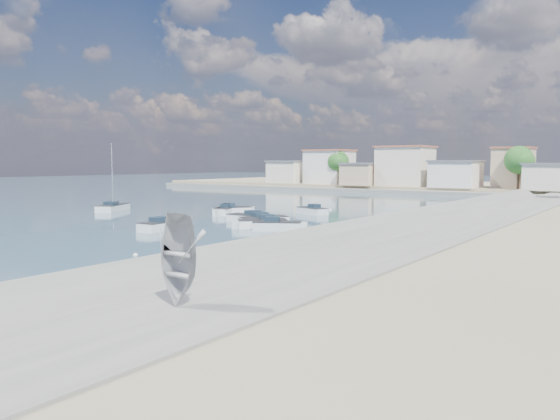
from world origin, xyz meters
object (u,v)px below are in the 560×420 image
object	(u,v)px
motorboat_c	(247,218)
overturned_dinghy	(178,298)
motorboat_a	(165,226)
motorboat_d	(260,224)
motorboat_f	(311,211)
motorboat_g	(224,211)
motorboat_b	(266,221)
motorboat_e	(234,210)
sailboat	(114,207)
motorboat_h	(280,226)

from	to	relation	value
motorboat_c	overturned_dinghy	bearing A→B (deg)	-54.11
motorboat_a	motorboat_d	xyz separation A→B (m)	(6.38, 6.34, -0.00)
motorboat_f	motorboat_g	world-z (taller)	same
motorboat_a	motorboat_b	distance (m)	10.42
motorboat_a	motorboat_e	distance (m)	17.16
motorboat_a	sailboat	world-z (taller)	sailboat
motorboat_d	motorboat_g	xyz separation A→B (m)	(-11.73, 8.16, 0.00)
motorboat_b	motorboat_c	size ratio (longest dim) A/B	0.98
motorboat_a	motorboat_b	xyz separation A→B (m)	(5.17, 9.05, -0.00)
motorboat_d	motorboat_c	bearing A→B (deg)	141.73
motorboat_d	sailboat	distance (m)	27.47
motorboat_b	motorboat_d	world-z (taller)	same
motorboat_a	motorboat_c	bearing A→B (deg)	77.36
motorboat_c	motorboat_h	world-z (taller)	same
motorboat_a	motorboat_h	size ratio (longest dim) A/B	1.14
motorboat_b	motorboat_f	world-z (taller)	same
motorboat_e	motorboat_g	xyz separation A→B (m)	(-0.07, -1.82, 0.00)
motorboat_d	motorboat_f	size ratio (longest dim) A/B	0.98
motorboat_h	sailboat	distance (m)	30.21
motorboat_b	motorboat_d	bearing A→B (deg)	-66.04
motorboat_d	motorboat_e	xyz separation A→B (m)	(-11.66, 9.98, 0.00)
motorboat_e	overturned_dinghy	xyz separation A→B (m)	(31.30, -39.62, 1.70)
motorboat_c	motorboat_e	bearing A→B (deg)	138.22
motorboat_e	motorboat_f	world-z (taller)	same
motorboat_g	motorboat_h	size ratio (longest dim) A/B	1.00
motorboat_g	motorboat_c	bearing A→B (deg)	-32.76
motorboat_b	motorboat_h	xyz separation A→B (m)	(3.91, -3.12, 0.00)
motorboat_b	overturned_dinghy	distance (m)	38.52
overturned_dinghy	sailboat	bearing A→B (deg)	145.20
motorboat_a	motorboat_c	xyz separation A→B (m)	(2.17, 9.66, 0.00)
motorboat_f	motorboat_h	world-z (taller)	same
motorboat_e	motorboat_h	distance (m)	17.74
sailboat	overturned_dinghy	world-z (taller)	sailboat
motorboat_a	motorboat_g	size ratio (longest dim) A/B	1.14
motorboat_d	motorboat_g	bearing A→B (deg)	145.18
motorboat_c	motorboat_d	size ratio (longest dim) A/B	1.16
motorboat_e	motorboat_h	xyz separation A→B (m)	(14.37, -10.40, 0.00)
motorboat_g	overturned_dinghy	world-z (taller)	overturned_dinghy
motorboat_d	motorboat_f	bearing A→B (deg)	103.37
motorboat_g	motorboat_a	bearing A→B (deg)	-69.72
overturned_dinghy	motorboat_a	bearing A→B (deg)	138.98
motorboat_d	overturned_dinghy	xyz separation A→B (m)	(19.64, -29.64, 1.70)
motorboat_g	motorboat_e	bearing A→B (deg)	87.76
motorboat_a	overturned_dinghy	size ratio (longest dim) A/B	1.84
motorboat_a	motorboat_b	bearing A→B (deg)	60.25
motorboat_f	motorboat_d	bearing A→B (deg)	-76.63
motorboat_f	motorboat_g	bearing A→B (deg)	-140.66
motorboat_h	overturned_dinghy	bearing A→B (deg)	-59.90
motorboat_e	motorboat_h	world-z (taller)	same
motorboat_b	motorboat_h	world-z (taller)	same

